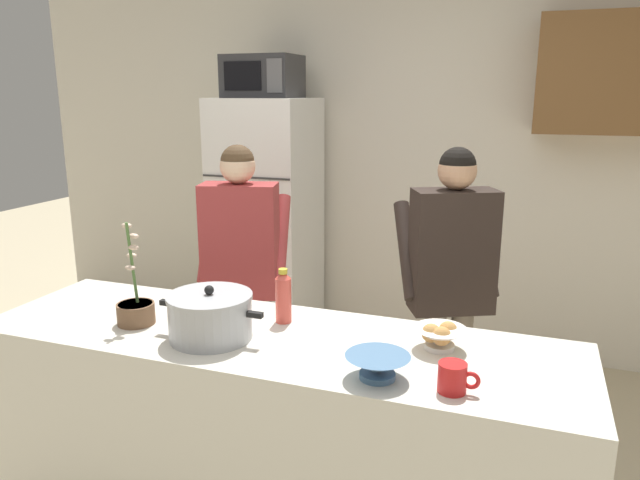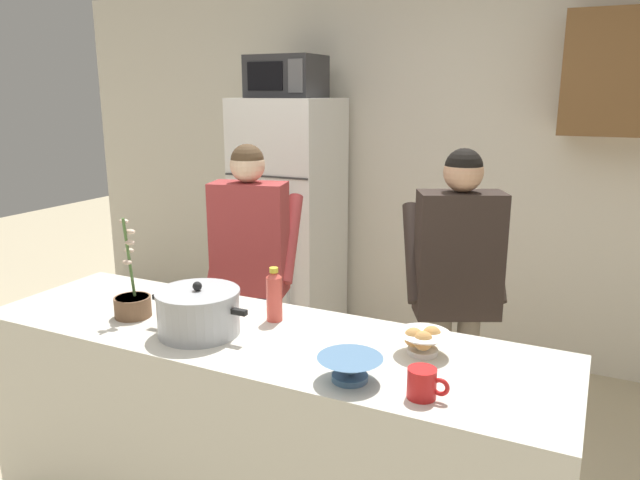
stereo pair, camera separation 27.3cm
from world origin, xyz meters
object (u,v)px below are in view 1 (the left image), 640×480
object	(u,v)px
empty_bowl	(378,365)
potted_orchid	(136,308)
person_by_sink	(451,269)
person_near_pot	(241,257)
bread_bowl	(440,336)
bottle_near_edge	(283,296)
cooking_pot	(210,316)
refrigerator	(267,226)
microwave	(263,77)
coffee_mug	(453,378)

from	to	relation	value
empty_bowl	potted_orchid	xyz separation A→B (m)	(-1.04, 0.13, 0.02)
person_by_sink	person_near_pot	bearing A→B (deg)	-173.46
bread_bowl	bottle_near_edge	bearing A→B (deg)	175.12
bread_bowl	bottle_near_edge	xyz separation A→B (m)	(-0.64, 0.05, 0.06)
person_near_pot	cooking_pot	distance (m)	0.97
person_by_sink	bottle_near_edge	xyz separation A→B (m)	(-0.56, -0.79, 0.05)
person_near_pot	potted_orchid	bearing A→B (deg)	-91.22
refrigerator	potted_orchid	bearing A→B (deg)	-80.94
person_by_sink	microwave	bearing A→B (deg)	147.91
coffee_mug	microwave	bearing A→B (deg)	127.84
person_near_pot	potted_orchid	size ratio (longest dim) A/B	3.73
refrigerator	person_by_sink	xyz separation A→B (m)	(1.42, -0.91, 0.08)
coffee_mug	empty_bowl	size ratio (longest dim) A/B	0.61
person_near_pot	empty_bowl	size ratio (longest dim) A/B	7.30
empty_bowl	bottle_near_edge	xyz separation A→B (m)	(-0.48, 0.35, 0.06)
person_by_sink	bottle_near_edge	bearing A→B (deg)	-125.44
cooking_pot	coffee_mug	world-z (taller)	cooking_pot
refrigerator	microwave	size ratio (longest dim) A/B	3.73
microwave	cooking_pot	xyz separation A→B (m)	(0.66, -1.93, -0.93)
refrigerator	empty_bowl	distance (m)	2.46
person_near_pot	microwave	bearing A→B (deg)	107.73
microwave	bottle_near_edge	xyz separation A→B (m)	(0.86, -1.68, -0.90)
microwave	cooking_pot	bearing A→B (deg)	-70.97
refrigerator	empty_bowl	bearing A→B (deg)	-56.86
cooking_pot	empty_bowl	world-z (taller)	cooking_pot
refrigerator	cooking_pot	size ratio (longest dim) A/B	4.14
microwave	person_near_pot	xyz separation A→B (m)	(0.33, -1.02, -0.96)
bread_bowl	coffee_mug	bearing A→B (deg)	-73.88
microwave	bottle_near_edge	distance (m)	2.09
person_near_pot	cooking_pot	world-z (taller)	person_near_pot
person_by_sink	potted_orchid	distance (m)	1.50
bottle_near_edge	empty_bowl	bearing A→B (deg)	-36.03
coffee_mug	person_by_sink	bearing A→B (deg)	98.10
coffee_mug	bread_bowl	distance (m)	0.32
empty_bowl	bottle_near_edge	size ratio (longest dim) A/B	0.96
bottle_near_edge	coffee_mug	bearing A→B (deg)	-26.30
bread_bowl	refrigerator	bearing A→B (deg)	130.42
microwave	empty_bowl	xyz separation A→B (m)	(1.34, -2.03, -0.97)
cooking_pot	person_near_pot	bearing A→B (deg)	110.47
refrigerator	bottle_near_edge	size ratio (longest dim) A/B	7.97
empty_bowl	person_near_pot	bearing A→B (deg)	135.01
coffee_mug	bottle_near_edge	world-z (taller)	bottle_near_edge
empty_bowl	person_by_sink	bearing A→B (deg)	85.99
person_near_pot	empty_bowl	distance (m)	1.44
bottle_near_edge	potted_orchid	distance (m)	0.60
coffee_mug	potted_orchid	xyz separation A→B (m)	(-1.28, 0.14, 0.02)
coffee_mug	empty_bowl	xyz separation A→B (m)	(-0.24, 0.01, -0.00)
bottle_near_edge	person_near_pot	bearing A→B (deg)	128.76
microwave	person_near_pot	size ratio (longest dim) A/B	0.31
cooking_pot	refrigerator	bearing A→B (deg)	108.84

